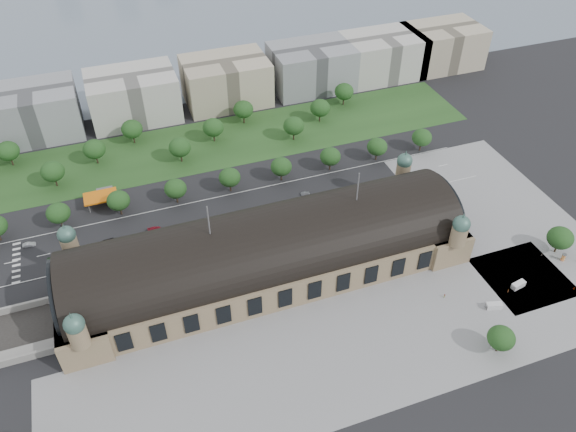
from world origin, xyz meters
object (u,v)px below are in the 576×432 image
object	(u,v)px
pedestrian_2	(542,254)
pedestrian_3	(574,289)
van_south	(493,306)
bus_east	(290,206)
advertising_column	(563,257)
traffic_car_2	(108,241)
traffic_car_4	(240,214)
pedestrian_1	(508,291)
parked_car_1	(102,263)
petrol_station	(103,195)
parked_car_6	(139,255)
traffic_car_3	(154,229)
parked_car_2	(71,276)
traffic_car_1	(29,244)
bus_mid	(248,222)
parked_car_3	(99,264)
traffic_car_6	(401,176)
parked_car_5	(208,245)
parked_car_4	(110,269)
bus_west	(218,231)
traffic_car_5	(305,193)
pedestrian_4	(512,345)
parked_car_0	(55,274)
van_east	(518,285)
pedestrian_0	(445,296)

from	to	relation	value
pedestrian_2	pedestrian_3	world-z (taller)	pedestrian_3
van_south	pedestrian_2	bearing A→B (deg)	40.97
bus_east	advertising_column	distance (m)	110.01
traffic_car_2	traffic_car_4	world-z (taller)	traffic_car_2
pedestrian_2	pedestrian_1	bearing A→B (deg)	78.77
pedestrian_3	parked_car_1	bearing A→B (deg)	-7.04
traffic_car_2	pedestrian_3	size ratio (longest dim) A/B	2.74
petrol_station	parked_car_6	world-z (taller)	petrol_station
traffic_car_3	pedestrian_1	world-z (taller)	pedestrian_1
pedestrian_1	parked_car_2	bearing A→B (deg)	121.11
traffic_car_1	van_south	world-z (taller)	van_south
bus_mid	pedestrian_2	xyz separation A→B (m)	(102.79, -56.69, -0.64)
van_south	pedestrian_2	world-z (taller)	van_south
parked_car_3	pedestrian_1	distance (m)	153.68
traffic_car_3	bus_east	bearing A→B (deg)	-94.80
traffic_car_6	parked_car_5	xyz separation A→B (m)	(-94.49, -15.19, -0.11)
parked_car_2	parked_car_4	size ratio (longest dim) A/B	1.37
bus_east	advertising_column	xyz separation A→B (m)	(88.82, -64.90, -0.08)
traffic_car_2	petrol_station	bearing A→B (deg)	174.42
traffic_car_4	parked_car_6	bearing A→B (deg)	-79.55
traffic_car_2	traffic_car_6	xyz separation A→B (m)	(131.73, -0.86, 0.10)
parked_car_5	bus_west	size ratio (longest dim) A/B	0.39
traffic_car_3	parked_car_4	bearing A→B (deg)	132.01
parked_car_2	traffic_car_5	bearing A→B (deg)	66.00
traffic_car_1	bus_east	size ratio (longest dim) A/B	0.39
bus_west	pedestrian_4	size ratio (longest dim) A/B	6.36
parked_car_5	pedestrian_4	world-z (taller)	pedestrian_4
traffic_car_5	traffic_car_6	world-z (taller)	traffic_car_6
parked_car_0	van_east	distance (m)	172.43
traffic_car_1	traffic_car_3	world-z (taller)	traffic_car_1
parked_car_4	bus_mid	distance (m)	57.35
parked_car_2	parked_car_4	world-z (taller)	parked_car_2
traffic_car_6	bus_west	xyz separation A→B (m)	(-88.64, -9.19, 0.95)
traffic_car_3	parked_car_5	bearing A→B (deg)	-131.28
traffic_car_4	parked_car_5	size ratio (longest dim) A/B	0.78
traffic_car_3	traffic_car_4	size ratio (longest dim) A/B	1.43
parked_car_5	parked_car_6	xyz separation A→B (m)	(-26.77, 4.00, 0.05)
traffic_car_1	pedestrian_1	bearing A→B (deg)	-114.56
traffic_car_5	pedestrian_0	bearing A→B (deg)	-155.96
parked_car_4	bus_mid	world-z (taller)	bus_mid
parked_car_2	pedestrian_4	bearing A→B (deg)	25.26
parked_car_5	pedestrian_2	distance (m)	131.05
petrol_station	traffic_car_3	bearing A→B (deg)	-57.60
traffic_car_2	bus_east	bearing A→B (deg)	83.33
pedestrian_2	pedestrian_3	distance (m)	18.77
parked_car_0	bus_west	bearing A→B (deg)	58.79
bus_mid	parked_car_5	bearing A→B (deg)	113.13
parked_car_4	parked_car_5	world-z (taller)	parked_car_5
bus_east	pedestrian_3	world-z (taller)	bus_east
traffic_car_4	van_east	size ratio (longest dim) A/B	0.66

